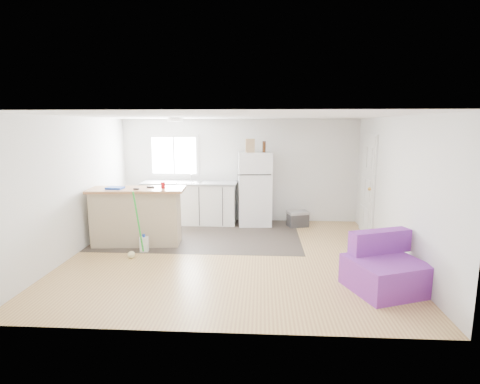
{
  "coord_description": "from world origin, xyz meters",
  "views": [
    {
      "loc": [
        0.52,
        -6.26,
        2.24
      ],
      "look_at": [
        0.12,
        0.7,
        1.01
      ],
      "focal_mm": 28.0,
      "sensor_mm": 36.0,
      "label": 1
    }
  ],
  "objects_px": {
    "peninsula": "(137,216)",
    "cleaner_jug": "(144,244)",
    "cooler": "(298,219)",
    "cardboard_box": "(250,146)",
    "mop": "(134,244)",
    "red_cup": "(163,185)",
    "refrigerator": "(255,189)",
    "kitchen_cabinets": "(190,202)",
    "bottle_right": "(264,147)",
    "blue_tray": "(115,188)",
    "purple_seat": "(385,270)",
    "bottle_left": "(264,147)"
  },
  "relations": [
    {
      "from": "cooler",
      "to": "blue_tray",
      "type": "xyz_separation_m",
      "value": [
        -3.55,
        -1.53,
        0.92
      ]
    },
    {
      "from": "purple_seat",
      "to": "cardboard_box",
      "type": "relative_size",
      "value": 3.91
    },
    {
      "from": "kitchen_cabinets",
      "to": "peninsula",
      "type": "xyz_separation_m",
      "value": [
        -0.72,
        -1.62,
        0.06
      ]
    },
    {
      "from": "bottle_left",
      "to": "bottle_right",
      "type": "bearing_deg",
      "value": 92.74
    },
    {
      "from": "bottle_right",
      "to": "cleaner_jug",
      "type": "bearing_deg",
      "value": -136.5
    },
    {
      "from": "refrigerator",
      "to": "purple_seat",
      "type": "bearing_deg",
      "value": -66.13
    },
    {
      "from": "refrigerator",
      "to": "red_cup",
      "type": "xyz_separation_m",
      "value": [
        -1.69,
        -1.56,
        0.31
      ]
    },
    {
      "from": "refrigerator",
      "to": "cooler",
      "type": "bearing_deg",
      "value": -13.8
    },
    {
      "from": "bottle_left",
      "to": "purple_seat",
      "type": "bearing_deg",
      "value": -63.06
    },
    {
      "from": "kitchen_cabinets",
      "to": "cardboard_box",
      "type": "distance_m",
      "value": 1.92
    },
    {
      "from": "red_cup",
      "to": "bottle_right",
      "type": "distance_m",
      "value": 2.53
    },
    {
      "from": "purple_seat",
      "to": "red_cup",
      "type": "distance_m",
      "value": 4.09
    },
    {
      "from": "peninsula",
      "to": "purple_seat",
      "type": "distance_m",
      "value": 4.47
    },
    {
      "from": "refrigerator",
      "to": "red_cup",
      "type": "height_order",
      "value": "refrigerator"
    },
    {
      "from": "mop",
      "to": "refrigerator",
      "type": "bearing_deg",
      "value": 55.85
    },
    {
      "from": "purple_seat",
      "to": "cleaner_jug",
      "type": "bearing_deg",
      "value": 140.04
    },
    {
      "from": "refrigerator",
      "to": "bottle_left",
      "type": "distance_m",
      "value": 0.98
    },
    {
      "from": "kitchen_cabinets",
      "to": "bottle_right",
      "type": "bearing_deg",
      "value": -0.6
    },
    {
      "from": "purple_seat",
      "to": "bottle_right",
      "type": "relative_size",
      "value": 4.69
    },
    {
      "from": "peninsula",
      "to": "cleaner_jug",
      "type": "xyz_separation_m",
      "value": [
        0.27,
        -0.45,
        -0.41
      ]
    },
    {
      "from": "peninsula",
      "to": "cooler",
      "type": "xyz_separation_m",
      "value": [
        3.19,
        1.44,
        -0.37
      ]
    },
    {
      "from": "purple_seat",
      "to": "refrigerator",
      "type": "bearing_deg",
      "value": 98.27
    },
    {
      "from": "cooler",
      "to": "blue_tray",
      "type": "height_order",
      "value": "blue_tray"
    },
    {
      "from": "kitchen_cabinets",
      "to": "refrigerator",
      "type": "xyz_separation_m",
      "value": [
        1.5,
        -0.03,
        0.34
      ]
    },
    {
      "from": "purple_seat",
      "to": "bottle_right",
      "type": "distance_m",
      "value": 4.05
    },
    {
      "from": "mop",
      "to": "cooler",
      "type": "bearing_deg",
      "value": 42.87
    },
    {
      "from": "purple_seat",
      "to": "red_cup",
      "type": "xyz_separation_m",
      "value": [
        -3.56,
        1.81,
        0.87
      ]
    },
    {
      "from": "red_cup",
      "to": "bottle_right",
      "type": "xyz_separation_m",
      "value": [
        1.89,
        1.55,
        0.64
      ]
    },
    {
      "from": "kitchen_cabinets",
      "to": "red_cup",
      "type": "relative_size",
      "value": 18.11
    },
    {
      "from": "peninsula",
      "to": "red_cup",
      "type": "bearing_deg",
      "value": -1.62
    },
    {
      "from": "cooler",
      "to": "red_cup",
      "type": "distance_m",
      "value": 3.17
    },
    {
      "from": "peninsula",
      "to": "cleaner_jug",
      "type": "bearing_deg",
      "value": -64.54
    },
    {
      "from": "refrigerator",
      "to": "cardboard_box",
      "type": "relative_size",
      "value": 5.53
    },
    {
      "from": "cardboard_box",
      "to": "red_cup",
      "type": "bearing_deg",
      "value": -137.04
    },
    {
      "from": "peninsula",
      "to": "cleaner_jug",
      "type": "distance_m",
      "value": 0.66
    },
    {
      "from": "mop",
      "to": "red_cup",
      "type": "relative_size",
      "value": 9.83
    },
    {
      "from": "refrigerator",
      "to": "cardboard_box",
      "type": "bearing_deg",
      "value": -147.53
    },
    {
      "from": "refrigerator",
      "to": "bottle_left",
      "type": "height_order",
      "value": "bottle_left"
    },
    {
      "from": "peninsula",
      "to": "cardboard_box",
      "type": "xyz_separation_m",
      "value": [
        2.11,
        1.51,
        1.26
      ]
    },
    {
      "from": "blue_tray",
      "to": "red_cup",
      "type": "bearing_deg",
      "value": 7.55
    },
    {
      "from": "purple_seat",
      "to": "mop",
      "type": "distance_m",
      "value": 4.04
    },
    {
      "from": "cooler",
      "to": "cardboard_box",
      "type": "distance_m",
      "value": 1.96
    },
    {
      "from": "kitchen_cabinets",
      "to": "peninsula",
      "type": "relative_size",
      "value": 1.2
    },
    {
      "from": "kitchen_cabinets",
      "to": "bottle_right",
      "type": "distance_m",
      "value": 2.13
    },
    {
      "from": "cardboard_box",
      "to": "kitchen_cabinets",
      "type": "bearing_deg",
      "value": 175.56
    },
    {
      "from": "cooler",
      "to": "cleaner_jug",
      "type": "distance_m",
      "value": 3.49
    },
    {
      "from": "purple_seat",
      "to": "blue_tray",
      "type": "height_order",
      "value": "blue_tray"
    },
    {
      "from": "refrigerator",
      "to": "bottle_right",
      "type": "height_order",
      "value": "bottle_right"
    },
    {
      "from": "purple_seat",
      "to": "mop",
      "type": "xyz_separation_m",
      "value": [
        -3.9,
        1.03,
        -0.05
      ]
    },
    {
      "from": "kitchen_cabinets",
      "to": "bottle_right",
      "type": "relative_size",
      "value": 8.69
    }
  ]
}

